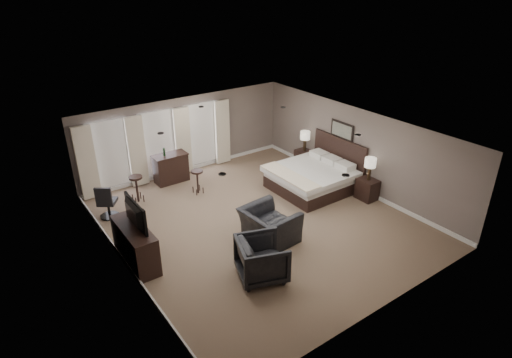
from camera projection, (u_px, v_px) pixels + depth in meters
room at (259, 179)px, 11.37m from camera, size 7.60×8.60×2.64m
window_bay at (160, 145)px, 13.90m from camera, size 5.25×0.20×2.30m
bed at (314, 167)px, 13.41m from camera, size 2.36×2.25×1.50m
nightstand_near at (367, 189)px, 13.00m from camera, size 0.48×0.59×0.65m
nightstand_far at (304, 159)px, 15.12m from camera, size 0.48×0.58×0.63m
lamp_near at (370, 169)px, 12.70m from camera, size 0.34×0.34×0.71m
lamp_far at (305, 141)px, 14.83m from camera, size 0.34×0.34×0.71m
wall_art at (342, 130)px, 13.56m from camera, size 0.04×0.96×0.56m
dresser at (135, 245)px, 10.05m from camera, size 0.54×1.68×0.98m
tv at (132, 225)px, 9.81m from camera, size 0.66×1.15×0.15m
armchair_near at (269, 220)px, 10.88m from camera, size 0.96×1.40×1.17m
armchair_far at (262, 257)px, 9.55m from camera, size 1.27×1.31×1.07m
bar_counter at (171, 168)px, 14.02m from camera, size 1.11×0.58×0.97m
bar_stool_left at (137, 189)px, 12.80m from camera, size 0.45×0.45×0.83m
bar_stool_right at (198, 182)px, 13.31m from camera, size 0.45×0.45×0.78m
desk_chair at (107, 201)px, 11.94m from camera, size 0.73×0.73×1.03m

